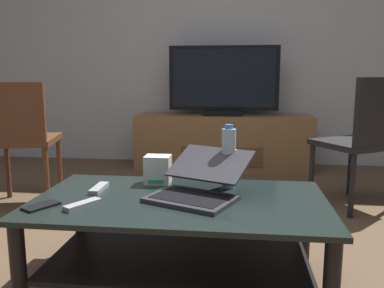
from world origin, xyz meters
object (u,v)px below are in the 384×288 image
object	(u,v)px
coffee_table	(180,226)
tv_remote	(99,188)
television	(224,82)
media_cabinet	(223,142)
dining_chair	(363,136)
side_chair	(20,136)
laptop	(199,184)
cell_phone	(41,206)
water_bottle_near	(229,158)
router_box	(158,169)
soundbar_remote	(83,205)

from	to	relation	value
coffee_table	tv_remote	xyz separation A→B (m)	(-0.38, 0.08, 0.13)
tv_remote	television	bearing A→B (deg)	77.44
coffee_table	media_cabinet	world-z (taller)	media_cabinet
media_cabinet	coffee_table	bearing A→B (deg)	-92.09
coffee_table	media_cabinet	bearing A→B (deg)	87.91
dining_chair	side_chair	distance (m)	2.33
laptop	dining_chair	bearing A→B (deg)	48.70
dining_chair	television	bearing A→B (deg)	131.73
side_chair	cell_phone	world-z (taller)	side_chair
laptop	cell_phone	xyz separation A→B (m)	(-0.61, -0.21, -0.05)
dining_chair	tv_remote	size ratio (longest dim) A/B	5.64
side_chair	water_bottle_near	distance (m)	1.60
coffee_table	cell_phone	size ratio (longest dim) A/B	8.86
coffee_table	tv_remote	world-z (taller)	tv_remote
television	tv_remote	size ratio (longest dim) A/B	6.57
router_box	laptop	bearing A→B (deg)	-41.97
television	router_box	size ratio (longest dim) A/B	7.73
television	router_box	xyz separation A→B (m)	(-0.23, -2.05, -0.38)
media_cabinet	soundbar_remote	world-z (taller)	media_cabinet
coffee_table	soundbar_remote	xyz separation A→B (m)	(-0.37, -0.16, 0.13)
side_chair	cell_phone	bearing A→B (deg)	-57.10
coffee_table	television	bearing A→B (deg)	87.89
router_box	soundbar_remote	bearing A→B (deg)	-120.18
television	laptop	xyz separation A→B (m)	(-0.01, -2.25, -0.39)
side_chair	tv_remote	distance (m)	1.19
side_chair	soundbar_remote	distance (m)	1.38
router_box	cell_phone	distance (m)	0.57
laptop	water_bottle_near	bearing A→B (deg)	53.35
laptop	television	bearing A→B (deg)	89.85
router_box	cell_phone	world-z (taller)	router_box
dining_chair	tv_remote	bearing A→B (deg)	-143.19
media_cabinet	tv_remote	bearing A→B (deg)	-101.87
router_box	side_chair	bearing A→B (deg)	148.22
media_cabinet	tv_remote	xyz separation A→B (m)	(-0.47, -2.23, 0.15)
television	dining_chair	distance (m)	1.53
laptop	router_box	distance (m)	0.30
side_chair	soundbar_remote	size ratio (longest dim) A/B	5.45
dining_chair	soundbar_remote	bearing A→B (deg)	-137.43
media_cabinet	laptop	bearing A→B (deg)	-90.15
water_bottle_near	soundbar_remote	world-z (taller)	water_bottle_near
television	water_bottle_near	distance (m)	2.11
tv_remote	laptop	bearing A→B (deg)	-5.93
dining_chair	soundbar_remote	size ratio (longest dim) A/B	5.64
television	soundbar_remote	distance (m)	2.52
dining_chair	router_box	distance (m)	1.54
side_chair	laptop	xyz separation A→B (m)	(1.31, -0.87, -0.05)
coffee_table	tv_remote	distance (m)	0.41
media_cabinet	dining_chair	world-z (taller)	dining_chair
television	side_chair	distance (m)	1.93
side_chair	router_box	world-z (taller)	side_chair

